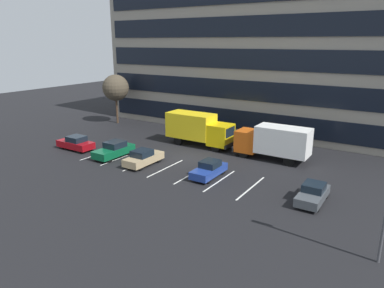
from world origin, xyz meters
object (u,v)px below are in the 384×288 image
object	(u,v)px
box_truck_orange	(274,141)
sedan_maroon	(76,143)
sedan_navy	(209,169)
sedan_charcoal	(313,194)
sedan_tan	(143,158)
box_truck_yellow_all	(198,128)
sedan_forest	(114,150)
bare_tree	(116,88)

from	to	relation	value
box_truck_orange	sedan_maroon	size ratio (longest dim) A/B	1.73
sedan_maroon	sedan_navy	bearing A→B (deg)	2.92
sedan_charcoal	sedan_tan	bearing A→B (deg)	-178.64
box_truck_yellow_all	sedan_navy	distance (m)	9.61
sedan_navy	sedan_maroon	bearing A→B (deg)	-177.08
sedan_maroon	sedan_forest	xyz separation A→B (m)	(5.25, 0.38, 0.03)
box_truck_yellow_all	box_truck_orange	bearing A→B (deg)	-1.95
sedan_tan	sedan_forest	xyz separation A→B (m)	(-4.02, 0.27, 0.04)
box_truck_yellow_all	sedan_tan	distance (m)	8.44
box_truck_orange	sedan_tan	bearing A→B (deg)	-140.39
sedan_tan	sedan_maroon	bearing A→B (deg)	-179.33
sedan_forest	box_truck_yellow_all	bearing A→B (deg)	58.23
box_truck_orange	bare_tree	world-z (taller)	bare_tree
box_truck_orange	sedan_tan	world-z (taller)	box_truck_orange
sedan_navy	box_truck_yellow_all	bearing A→B (deg)	127.15
sedan_tan	box_truck_yellow_all	bearing A→B (deg)	83.47
box_truck_yellow_all	sedan_maroon	distance (m)	13.29
sedan_charcoal	box_truck_orange	bearing A→B (deg)	127.37
sedan_tan	sedan_navy	xyz separation A→B (m)	(6.70, 0.70, -0.04)
box_truck_yellow_all	sedan_forest	bearing A→B (deg)	-121.77
box_truck_orange	bare_tree	bearing A→B (deg)	171.21
box_truck_orange	sedan_forest	distance (m)	15.75
box_truck_yellow_all	bare_tree	bearing A→B (deg)	167.49
sedan_forest	sedan_charcoal	bearing A→B (deg)	0.29
sedan_tan	box_truck_orange	bearing A→B (deg)	39.61
sedan_tan	sedan_maroon	xyz separation A→B (m)	(-9.27, -0.11, 0.01)
sedan_navy	sedan_maroon	distance (m)	15.99
sedan_maroon	sedan_forest	size ratio (longest dim) A/B	0.96
box_truck_orange	sedan_forest	bearing A→B (deg)	-150.54
sedan_maroon	bare_tree	distance (m)	13.71
sedan_maroon	bare_tree	bearing A→B (deg)	114.47
sedan_forest	bare_tree	xyz separation A→B (m)	(-10.65, 11.49, 4.22)
box_truck_orange	sedan_maroon	xyz separation A→B (m)	(-18.93, -8.10, -1.19)
box_truck_yellow_all	sedan_maroon	world-z (taller)	box_truck_yellow_all
box_truck_yellow_all	sedan_charcoal	xyz separation A→B (m)	(14.53, -7.92, -1.34)
sedan_maroon	bare_tree	xyz separation A→B (m)	(-5.40, 11.86, 4.25)
sedan_tan	sedan_maroon	distance (m)	9.27
bare_tree	sedan_charcoal	bearing A→B (deg)	-20.69
sedan_tan	bare_tree	world-z (taller)	bare_tree
sedan_charcoal	sedan_maroon	world-z (taller)	sedan_maroon
sedan_tan	sedan_charcoal	distance (m)	15.48
box_truck_yellow_all	sedan_navy	xyz separation A→B (m)	(5.75, -7.58, -1.34)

